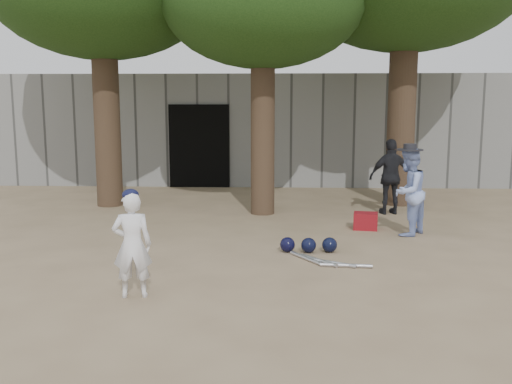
{
  "coord_description": "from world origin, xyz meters",
  "views": [
    {
      "loc": [
        0.95,
        -7.28,
        2.26
      ],
      "look_at": [
        0.6,
        1.0,
        0.95
      ],
      "focal_mm": 40.0,
      "sensor_mm": 36.0,
      "label": 1
    }
  ],
  "objects_px": {
    "spectator_dark": "(391,177)",
    "red_bag": "(366,221)",
    "boy_player": "(132,245)",
    "spectator_blue": "(408,192)"
  },
  "relations": [
    {
      "from": "spectator_blue",
      "to": "spectator_dark",
      "type": "xyz_separation_m",
      "value": [
        0.07,
        1.87,
        0.02
      ]
    },
    {
      "from": "boy_player",
      "to": "spectator_blue",
      "type": "bearing_deg",
      "value": -149.86
    },
    {
      "from": "spectator_blue",
      "to": "red_bag",
      "type": "xyz_separation_m",
      "value": [
        -0.64,
        0.41,
        -0.6
      ]
    },
    {
      "from": "spectator_blue",
      "to": "spectator_dark",
      "type": "distance_m",
      "value": 1.87
    },
    {
      "from": "boy_player",
      "to": "spectator_dark",
      "type": "bearing_deg",
      "value": -137.65
    },
    {
      "from": "boy_player",
      "to": "spectator_dark",
      "type": "height_order",
      "value": "spectator_dark"
    },
    {
      "from": "spectator_dark",
      "to": "red_bag",
      "type": "height_order",
      "value": "spectator_dark"
    },
    {
      "from": "boy_player",
      "to": "red_bag",
      "type": "height_order",
      "value": "boy_player"
    },
    {
      "from": "boy_player",
      "to": "spectator_blue",
      "type": "distance_m",
      "value": 5.12
    },
    {
      "from": "boy_player",
      "to": "red_bag",
      "type": "distance_m",
      "value": 4.97
    }
  ]
}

